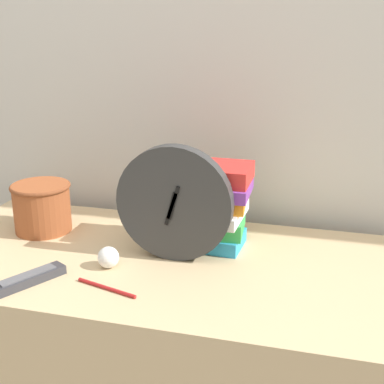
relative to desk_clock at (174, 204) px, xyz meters
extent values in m
cube|color=beige|center=(-0.03, 0.35, 0.32)|extent=(6.00, 0.04, 2.40)
cylinder|color=#333333|center=(0.00, 0.00, 0.00)|extent=(0.28, 0.04, 0.28)
cylinder|color=silver|center=(0.00, -0.01, 0.00)|extent=(0.25, 0.01, 0.25)
cube|color=black|center=(0.00, -0.02, 0.00)|extent=(0.03, 0.01, 0.07)
cube|color=black|center=(0.00, -0.02, 0.00)|extent=(0.04, 0.01, 0.10)
cylinder|color=black|center=(0.00, -0.02, 0.00)|extent=(0.01, 0.00, 0.01)
cube|color=#2D9ED1|center=(0.04, 0.10, -0.12)|extent=(0.21, 0.13, 0.04)
cube|color=green|center=(0.06, 0.11, -0.08)|extent=(0.19, 0.15, 0.04)
cube|color=white|center=(0.05, 0.09, -0.05)|extent=(0.21, 0.18, 0.03)
cube|color=orange|center=(0.04, 0.10, -0.02)|extent=(0.23, 0.17, 0.03)
cube|color=#7A3899|center=(0.04, 0.09, 0.02)|extent=(0.24, 0.16, 0.03)
cube|color=red|center=(0.05, 0.10, 0.05)|extent=(0.22, 0.13, 0.04)
cylinder|color=#994C28|center=(-0.40, 0.08, -0.07)|extent=(0.15, 0.15, 0.13)
torus|color=brown|center=(-0.40, 0.08, -0.01)|extent=(0.16, 0.16, 0.01)
cube|color=#333338|center=(-0.27, -0.21, -0.13)|extent=(0.12, 0.17, 0.02)
cube|color=#59595E|center=(-0.27, -0.21, -0.12)|extent=(0.09, 0.13, 0.00)
sphere|color=white|center=(-0.13, -0.09, -0.12)|extent=(0.05, 0.05, 0.05)
cylinder|color=#B21E1E|center=(-0.10, -0.19, -0.14)|extent=(0.15, 0.05, 0.01)
camera|label=1|loc=(0.35, -1.13, 0.42)|focal=50.00mm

